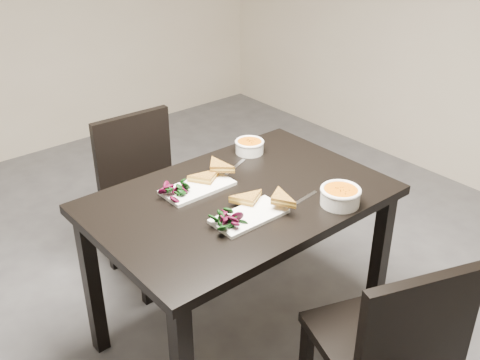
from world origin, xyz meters
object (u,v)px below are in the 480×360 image
at_px(table, 240,216).
at_px(plate_near, 249,216).
at_px(plate_far, 198,188).
at_px(chair_near, 391,344).
at_px(chair_far, 146,188).
at_px(soup_bowl_far, 250,146).
at_px(soup_bowl_near, 340,195).

height_order(table, plate_near, plate_near).
bearing_deg(table, plate_far, 124.62).
bearing_deg(plate_far, plate_near, -86.35).
xyz_separation_m(table, chair_near, (0.04, -0.76, -0.17)).
height_order(chair_far, plate_far, chair_far).
height_order(chair_far, plate_near, chair_far).
bearing_deg(plate_near, soup_bowl_far, 49.15).
relative_size(plate_near, plate_far, 0.97).
relative_size(plate_near, soup_bowl_near, 1.80).
xyz_separation_m(table, soup_bowl_far, (0.29, 0.28, 0.13)).
distance_m(chair_far, soup_bowl_near, 1.11).
xyz_separation_m(chair_far, soup_bowl_near, (0.28, -1.03, 0.31)).
distance_m(plate_near, soup_bowl_far, 0.58).
relative_size(chair_near, soup_bowl_near, 5.25).
bearing_deg(chair_near, chair_far, 112.19).
bearing_deg(chair_near, soup_bowl_far, 96.06).
xyz_separation_m(chair_near, chair_far, (-0.06, 1.48, 0.00)).
bearing_deg(soup_bowl_far, plate_far, -161.85).
bearing_deg(chair_far, plate_near, -91.61).
height_order(soup_bowl_near, soup_bowl_far, soup_bowl_near).
bearing_deg(soup_bowl_near, table, 129.80).
height_order(table, soup_bowl_near, soup_bowl_near).
height_order(table, chair_near, chair_near).
xyz_separation_m(plate_far, soup_bowl_far, (0.40, 0.13, 0.03)).
bearing_deg(plate_near, plate_far, 93.65).
relative_size(table, soup_bowl_far, 8.77).
relative_size(chair_far, soup_bowl_near, 5.25).
distance_m(chair_far, plate_far, 0.64).
bearing_deg(soup_bowl_near, plate_near, 155.83).
distance_m(plate_near, soup_bowl_near, 0.38).
bearing_deg(table, chair_far, 91.94).
height_order(chair_near, soup_bowl_near, chair_near).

